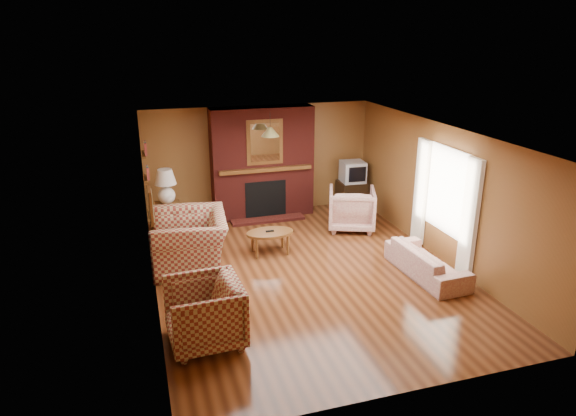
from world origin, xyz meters
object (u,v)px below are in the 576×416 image
object	(u,v)px
fireplace	(262,164)
plaid_armchair	(204,313)
floral_armchair	(352,209)
table_lamp	(166,185)
floral_sofa	(427,262)
side_table	(168,219)
crt_tv	(353,172)
plaid_loveseat	(190,241)
tv_stand	(352,195)
coffee_table	(270,234)

from	to	relation	value
fireplace	plaid_armchair	distance (m)	5.03
fireplace	plaid_armchair	xyz separation A→B (m)	(-1.95, -4.57, -0.74)
floral_armchair	table_lamp	size ratio (longest dim) A/B	1.34
floral_sofa	table_lamp	size ratio (longest dim) A/B	2.39
plaid_armchair	table_lamp	world-z (taller)	table_lamp
side_table	table_lamp	bearing A→B (deg)	-45.00
crt_tv	side_table	bearing A→B (deg)	-175.26
fireplace	floral_armchair	world-z (taller)	fireplace
plaid_loveseat	tv_stand	size ratio (longest dim) A/B	2.18
floral_armchair	coffee_table	bearing A→B (deg)	41.96
floral_armchair	table_lamp	distance (m)	3.78
plaid_armchair	table_lamp	distance (m)	4.08
fireplace	tv_stand	bearing A→B (deg)	-5.15
crt_tv	floral_sofa	bearing A→B (deg)	-92.47
fireplace	plaid_loveseat	xyz separation A→B (m)	(-1.85, -2.14, -0.72)
plaid_loveseat	plaid_armchair	bearing A→B (deg)	3.30
floral_armchair	table_lamp	xyz separation A→B (m)	(-3.65, 0.77, 0.61)
table_lamp	plaid_loveseat	bearing A→B (deg)	-81.17
floral_armchair	coffee_table	size ratio (longest dim) A/B	1.09
fireplace	crt_tv	size ratio (longest dim) A/B	4.46
plaid_loveseat	table_lamp	xyz separation A→B (m)	(-0.25, 1.61, 0.58)
floral_sofa	crt_tv	distance (m)	3.55
plaid_loveseat	tv_stand	world-z (taller)	plaid_loveseat
side_table	tv_stand	world-z (taller)	tv_stand
fireplace	plaid_armchair	world-z (taller)	fireplace
coffee_table	tv_stand	xyz separation A→B (m)	(2.44, 1.85, -0.04)
floral_sofa	crt_tv	bearing A→B (deg)	-5.12
table_lamp	floral_armchair	bearing A→B (deg)	-11.97
fireplace	crt_tv	world-z (taller)	fireplace
floral_armchair	tv_stand	size ratio (longest dim) A/B	1.44
floral_sofa	tv_stand	world-z (taller)	tv_stand
plaid_loveseat	coffee_table	world-z (taller)	plaid_loveseat
table_lamp	tv_stand	bearing A→B (deg)	4.82
fireplace	table_lamp	distance (m)	2.17
side_table	floral_armchair	bearing A→B (deg)	-11.97
tv_stand	crt_tv	bearing A→B (deg)	-89.97
plaid_loveseat	plaid_armchair	xyz separation A→B (m)	(-0.10, -2.43, -0.02)
coffee_table	side_table	distance (m)	2.28
floral_armchair	plaid_armchair	bearing A→B (deg)	64.45
floral_armchair	coffee_table	distance (m)	2.07
side_table	plaid_loveseat	bearing A→B (deg)	-81.17
table_lamp	floral_sofa	bearing A→B (deg)	-38.12
plaid_armchair	side_table	bearing A→B (deg)	179.36
fireplace	plaid_armchair	bearing A→B (deg)	-113.10
coffee_table	crt_tv	bearing A→B (deg)	37.10
plaid_armchair	coffee_table	xyz separation A→B (m)	(1.56, 2.54, -0.07)
tv_stand	floral_armchair	bearing A→B (deg)	-113.87
side_table	table_lamp	distance (m)	0.72
plaid_armchair	floral_armchair	size ratio (longest dim) A/B	1.02
table_lamp	tv_stand	size ratio (longest dim) A/B	1.07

